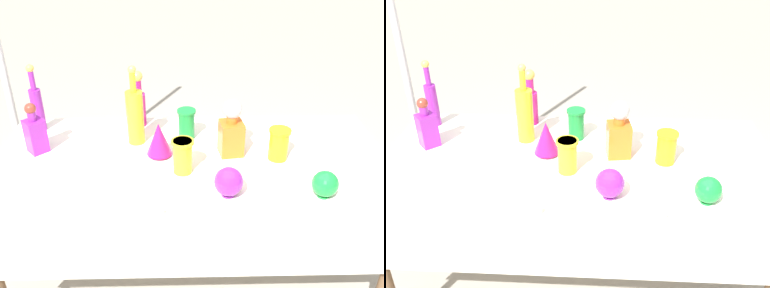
{
  "view_description": "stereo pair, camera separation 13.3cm",
  "coord_description": "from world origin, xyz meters",
  "views": [
    {
      "loc": [
        -0.04,
        -1.71,
        1.85
      ],
      "look_at": [
        0.0,
        0.0,
        0.86
      ],
      "focal_mm": 40.0,
      "sensor_mm": 36.0,
      "label": 1
    },
    {
      "loc": [
        0.09,
        -1.71,
        1.85
      ],
      "look_at": [
        0.0,
        0.0,
        0.86
      ],
      "focal_mm": 40.0,
      "sensor_mm": 36.0,
      "label": 2
    }
  ],
  "objects": [
    {
      "name": "cardboard_box_behind_left",
      "position": [
        0.04,
        0.93,
        0.15
      ],
      "size": [
        0.47,
        0.32,
        0.38
      ],
      "color": "tan",
      "rests_on": "ground"
    },
    {
      "name": "tall_bottle_0",
      "position": [
        -0.81,
        0.35,
        0.91
      ],
      "size": [
        0.06,
        0.06,
        0.37
      ],
      "color": "purple",
      "rests_on": "display_table"
    },
    {
      "name": "display_table",
      "position": [
        0.0,
        -0.03,
        0.71
      ],
      "size": [
        1.9,
        0.97,
        0.76
      ],
      "color": "white",
      "rests_on": "ground"
    },
    {
      "name": "slender_vase_0",
      "position": [
        -0.02,
        0.24,
        0.85
      ],
      "size": [
        0.1,
        0.1,
        0.16
      ],
      "color": "#198C38",
      "rests_on": "display_table"
    },
    {
      "name": "price_tag_center",
      "position": [
        0.44,
        -0.4,
        0.78
      ],
      "size": [
        0.05,
        0.03,
        0.04
      ],
      "primitive_type": "cube",
      "rotation": [
        -0.21,
        0.0,
        0.29
      ],
      "color": "white",
      "rests_on": "display_table"
    },
    {
      "name": "ground_plane",
      "position": [
        0.0,
        0.0,
        0.0
      ],
      "size": [
        40.0,
        40.0,
        0.0
      ],
      "primitive_type": "plane",
      "color": "#A0998C"
    },
    {
      "name": "price_tag_left",
      "position": [
        -0.15,
        -0.39,
        0.78
      ],
      "size": [
        0.06,
        0.03,
        0.04
      ],
      "primitive_type": "cube",
      "rotation": [
        -0.21,
        0.0,
        -0.27
      ],
      "color": "white",
      "rests_on": "display_table"
    },
    {
      "name": "slender_vase_2",
      "position": [
        0.41,
        0.03,
        0.84
      ],
      "size": [
        0.1,
        0.1,
        0.16
      ],
      "color": "orange",
      "rests_on": "display_table"
    },
    {
      "name": "fluted_vase_0",
      "position": [
        -0.16,
        0.07,
        0.85
      ],
      "size": [
        0.12,
        0.12,
        0.17
      ],
      "color": "#C61972",
      "rests_on": "display_table"
    },
    {
      "name": "price_tag_right",
      "position": [
        0.34,
        -0.41,
        0.78
      ],
      "size": [
        0.05,
        0.02,
        0.05
      ],
      "primitive_type": "cube",
      "rotation": [
        -0.21,
        0.0,
        0.09
      ],
      "color": "white",
      "rests_on": "display_table"
    },
    {
      "name": "round_bowl_1",
      "position": [
        0.15,
        -0.26,
        0.83
      ],
      "size": [
        0.12,
        0.12,
        0.13
      ],
      "color": "purple",
      "rests_on": "display_table"
    },
    {
      "name": "square_decanter_1",
      "position": [
        -0.76,
        0.12,
        0.87
      ],
      "size": [
        0.12,
        0.12,
        0.26
      ],
      "color": "purple",
      "rests_on": "display_table"
    },
    {
      "name": "slender_vase_1",
      "position": [
        -0.04,
        -0.08,
        0.85
      ],
      "size": [
        0.1,
        0.1,
        0.16
      ],
      "color": "yellow",
      "rests_on": "display_table"
    },
    {
      "name": "square_decanter_0",
      "position": [
        0.19,
        0.08,
        0.89
      ],
      "size": [
        0.12,
        0.12,
        0.28
      ],
      "color": "orange",
      "rests_on": "display_table"
    },
    {
      "name": "round_bowl_0",
      "position": [
        0.55,
        -0.28,
        0.82
      ],
      "size": [
        0.11,
        0.11,
        0.12
      ],
      "color": "#198C38",
      "rests_on": "display_table"
    },
    {
      "name": "cardboard_box_behind_right",
      "position": [
        -0.21,
        1.22,
        0.14
      ],
      "size": [
        0.42,
        0.35,
        0.36
      ],
      "color": "tan",
      "rests_on": "ground"
    },
    {
      "name": "canopy_pole",
      "position": [
        -1.11,
        0.73,
        1.0
      ],
      "size": [
        0.18,
        0.18,
        2.52
      ],
      "color": "silver",
      "rests_on": "ground"
    },
    {
      "name": "tall_bottle_2",
      "position": [
        -0.28,
        0.2,
        0.91
      ],
      "size": [
        0.09,
        0.09,
        0.41
      ],
      "color": "yellow",
      "rests_on": "display_table"
    },
    {
      "name": "tall_bottle_1",
      "position": [
        -0.28,
        0.4,
        0.89
      ],
      "size": [
        0.07,
        0.07,
        0.31
      ],
      "color": "#C61972",
      "rests_on": "display_table"
    }
  ]
}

